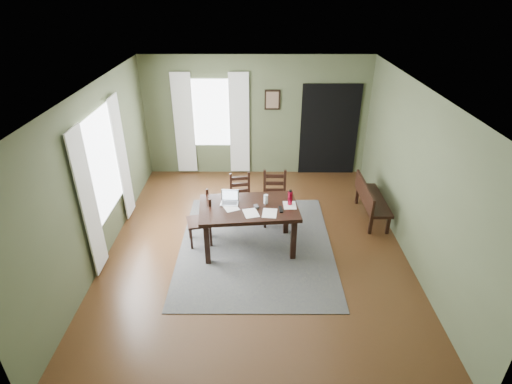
{
  "coord_description": "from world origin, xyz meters",
  "views": [
    {
      "loc": [
        0.01,
        -5.65,
        4.11
      ],
      "look_at": [
        0.0,
        0.3,
        0.9
      ],
      "focal_mm": 28.0,
      "sensor_mm": 36.0,
      "label": 1
    }
  ],
  "objects_px": {
    "chair_end": "(202,220)",
    "bench": "(370,198)",
    "dining_table": "(249,212)",
    "laptop": "(230,199)",
    "chair_back_left": "(241,198)",
    "water_bottle": "(290,198)",
    "chair_back_right": "(275,199)"
  },
  "relations": [
    {
      "from": "bench",
      "to": "laptop",
      "type": "height_order",
      "value": "laptop"
    },
    {
      "from": "laptop",
      "to": "chair_back_right",
      "type": "bearing_deg",
      "value": 44.76
    },
    {
      "from": "chair_end",
      "to": "bench",
      "type": "height_order",
      "value": "chair_end"
    },
    {
      "from": "chair_back_left",
      "to": "laptop",
      "type": "relative_size",
      "value": 2.97
    },
    {
      "from": "chair_back_right",
      "to": "water_bottle",
      "type": "distance_m",
      "value": 0.9
    },
    {
      "from": "chair_back_left",
      "to": "chair_back_right",
      "type": "height_order",
      "value": "chair_back_right"
    },
    {
      "from": "dining_table",
      "to": "chair_back_left",
      "type": "height_order",
      "value": "chair_back_left"
    },
    {
      "from": "water_bottle",
      "to": "laptop",
      "type": "bearing_deg",
      "value": 176.13
    },
    {
      "from": "chair_back_right",
      "to": "chair_end",
      "type": "bearing_deg",
      "value": -150.88
    },
    {
      "from": "dining_table",
      "to": "chair_back_right",
      "type": "distance_m",
      "value": 0.98
    },
    {
      "from": "bench",
      "to": "water_bottle",
      "type": "xyz_separation_m",
      "value": [
        -1.6,
        -0.9,
        0.5
      ]
    },
    {
      "from": "laptop",
      "to": "water_bottle",
      "type": "height_order",
      "value": "water_bottle"
    },
    {
      "from": "chair_back_left",
      "to": "water_bottle",
      "type": "distance_m",
      "value": 1.29
    },
    {
      "from": "chair_end",
      "to": "chair_back_right",
      "type": "relative_size",
      "value": 0.93
    },
    {
      "from": "bench",
      "to": "laptop",
      "type": "distance_m",
      "value": 2.76
    },
    {
      "from": "chair_end",
      "to": "water_bottle",
      "type": "distance_m",
      "value": 1.56
    },
    {
      "from": "chair_back_left",
      "to": "chair_back_right",
      "type": "xyz_separation_m",
      "value": [
        0.63,
        -0.09,
        0.05
      ]
    },
    {
      "from": "chair_back_left",
      "to": "chair_back_right",
      "type": "relative_size",
      "value": 0.9
    },
    {
      "from": "chair_back_left",
      "to": "bench",
      "type": "xyz_separation_m",
      "value": [
        2.44,
        0.05,
        -0.01
      ]
    },
    {
      "from": "chair_back_left",
      "to": "laptop",
      "type": "distance_m",
      "value": 0.9
    },
    {
      "from": "chair_back_left",
      "to": "water_bottle",
      "type": "bearing_deg",
      "value": -54.46
    },
    {
      "from": "dining_table",
      "to": "water_bottle",
      "type": "height_order",
      "value": "water_bottle"
    },
    {
      "from": "chair_back_left",
      "to": "chair_back_right",
      "type": "distance_m",
      "value": 0.64
    },
    {
      "from": "bench",
      "to": "water_bottle",
      "type": "bearing_deg",
      "value": 119.49
    },
    {
      "from": "dining_table",
      "to": "laptop",
      "type": "distance_m",
      "value": 0.38
    },
    {
      "from": "dining_table",
      "to": "chair_end",
      "type": "height_order",
      "value": "chair_end"
    },
    {
      "from": "chair_back_right",
      "to": "laptop",
      "type": "height_order",
      "value": "laptop"
    },
    {
      "from": "chair_back_left",
      "to": "laptop",
      "type": "xyz_separation_m",
      "value": [
        -0.15,
        -0.78,
        0.42
      ]
    },
    {
      "from": "dining_table",
      "to": "bench",
      "type": "xyz_separation_m",
      "value": [
        2.27,
        0.97,
        -0.28
      ]
    },
    {
      "from": "dining_table",
      "to": "bench",
      "type": "bearing_deg",
      "value": 17.78
    },
    {
      "from": "dining_table",
      "to": "chair_back_left",
      "type": "relative_size",
      "value": 1.87
    },
    {
      "from": "chair_end",
      "to": "bench",
      "type": "xyz_separation_m",
      "value": [
        3.08,
        0.82,
        -0.03
      ]
    }
  ]
}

